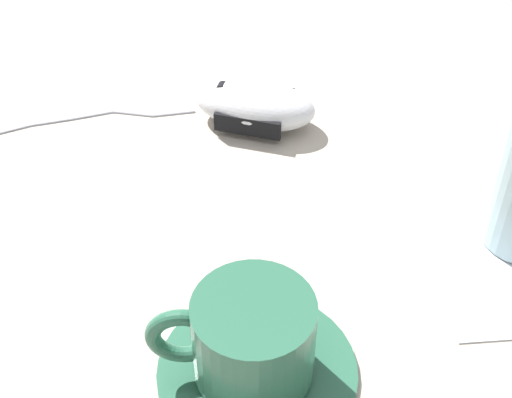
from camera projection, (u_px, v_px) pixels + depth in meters
The scene contains 5 objects.
ground_plane at pixel (415, 215), 0.61m from camera, with size 3.00×3.00×0.00m, color #B2A899.
saucer at pixel (257, 369), 0.50m from camera, with size 0.13×0.13×0.01m, color #2D664C.
coffee_cup at pixel (250, 339), 0.48m from camera, with size 0.08×0.10×0.06m.
computer_mouse at pixel (255, 105), 0.68m from camera, with size 0.09×0.12×0.04m.
mouse_cable at pixel (72, 121), 0.69m from camera, with size 0.03×0.22×0.00m.
Camera 1 is at (-0.42, 0.16, 0.43)m, focal length 55.00 mm.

